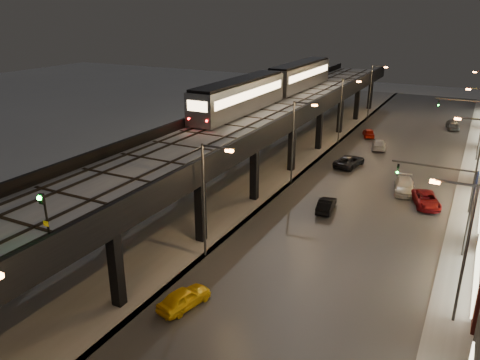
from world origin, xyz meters
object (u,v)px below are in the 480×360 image
at_px(subway_train, 274,84).
at_px(rail_signal, 44,209).
at_px(car_mid_dark, 379,145).
at_px(car_far_white, 369,133).
at_px(car_onc_dark, 426,200).
at_px(car_taxi, 184,298).
at_px(car_near_white, 326,205).
at_px(car_onc_white, 404,186).
at_px(car_onc_red, 453,125).
at_px(car_mid_silver, 349,161).

distance_m(subway_train, rail_signal, 43.97).
bearing_deg(car_mid_dark, car_far_white, -75.34).
relative_size(subway_train, car_far_white, 10.22).
height_order(car_mid_dark, car_onc_dark, car_onc_dark).
distance_m(subway_train, car_taxi, 39.23).
relative_size(subway_train, car_near_white, 10.21).
bearing_deg(car_onc_white, car_near_white, -134.36).
distance_m(car_onc_white, car_onc_red, 31.40).
xyz_separation_m(subway_train, car_far_white, (10.89, 10.42, -7.84)).
relative_size(car_mid_silver, car_onc_dark, 1.07).
relative_size(car_taxi, car_near_white, 1.01).
distance_m(car_near_white, car_far_white, 28.98).
bearing_deg(car_far_white, car_mid_dark, 97.20).
height_order(subway_train, car_mid_silver, subway_train).
xyz_separation_m(rail_signal, car_mid_dark, (7.16, 48.31, -7.99)).
bearing_deg(car_near_white, subway_train, -60.06).
bearing_deg(car_mid_silver, car_taxi, 97.18).
bearing_deg(car_onc_dark, car_onc_red, 71.25).
height_order(subway_train, car_onc_dark, subway_train).
distance_m(rail_signal, car_onc_white, 36.67).
xyz_separation_m(car_onc_white, car_onc_red, (2.29, 31.31, 0.04)).
bearing_deg(car_mid_dark, subway_train, 8.75).
bearing_deg(rail_signal, car_onc_white, 68.98).
distance_m(car_taxi, car_near_white, 18.98).
distance_m(subway_train, car_far_white, 16.99).
relative_size(subway_train, rail_signal, 13.53).
xyz_separation_m(car_mid_dark, car_onc_red, (7.97, 16.43, 0.08)).
bearing_deg(car_taxi, car_onc_red, -88.22).
xyz_separation_m(car_taxi, car_near_white, (3.46, 18.66, -0.03)).
bearing_deg(car_taxi, car_onc_dark, -102.72).
bearing_deg(car_onc_dark, subway_train, 130.34).
distance_m(subway_train, car_mid_silver, 14.93).
distance_m(car_taxi, car_onc_dark, 26.90).
xyz_separation_m(subway_train, car_mid_silver, (11.95, -4.41, -7.79)).
height_order(subway_train, car_onc_white, subway_train).
distance_m(rail_signal, car_mid_dark, 49.48).
bearing_deg(subway_train, car_onc_white, -27.66).
bearing_deg(car_taxi, subway_train, -61.91).
xyz_separation_m(car_onc_dark, car_onc_red, (-0.18, 34.07, 0.08)).
relative_size(car_mid_silver, car_onc_red, 1.17).
distance_m(car_near_white, car_mid_silver, 14.11).
xyz_separation_m(car_mid_silver, car_onc_red, (9.58, 25.64, 0.04)).
bearing_deg(rail_signal, car_far_white, 85.24).
xyz_separation_m(car_mid_dark, car_onc_white, (5.68, -14.89, 0.04)).
distance_m(car_mid_silver, car_onc_white, 9.24).
distance_m(car_mid_dark, car_onc_dark, 19.44).
bearing_deg(subway_train, car_mid_dark, 19.51).
height_order(car_mid_dark, car_onc_white, car_onc_white).
xyz_separation_m(car_far_white, car_onc_red, (10.64, 10.80, 0.08)).
xyz_separation_m(car_near_white, car_far_white, (-2.65, 28.86, 0.02)).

